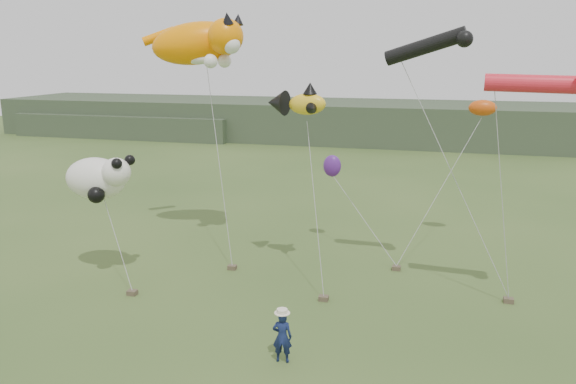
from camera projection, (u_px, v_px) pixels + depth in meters
The scene contains 9 objects.
ground at pixel (306, 353), 17.26m from camera, with size 120.00×120.00×0.00m, color #385123.
headland at pixel (372, 123), 59.53m from camera, with size 90.00×13.00×4.00m.
festival_attendant at pixel (282, 337), 16.59m from camera, with size 0.58×0.38×1.60m, color #121D46.
sandbag_anchors at pixel (317, 284), 22.18m from camera, with size 14.18×5.45×0.18m.
cat_kite at pixel (203, 43), 25.09m from camera, with size 5.53×3.16×2.45m.
fish_kite at pixel (296, 103), 21.78m from camera, with size 2.65×1.76×1.32m.
tube_kites at pixel (488, 64), 19.12m from camera, with size 6.80×3.35×2.24m.
panda_kite at pixel (99, 178), 22.32m from camera, with size 2.97×1.92×1.84m.
misc_kites at pixel (417, 133), 25.95m from camera, with size 7.68×2.16×3.63m.
Camera 1 is at (3.44, -15.21, 8.92)m, focal length 35.00 mm.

